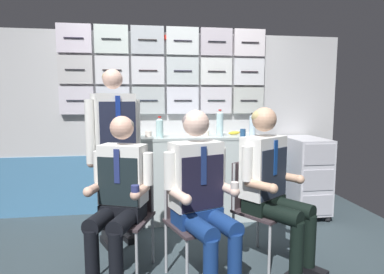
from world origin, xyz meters
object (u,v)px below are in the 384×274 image
Objects in this scene: crew_member_right at (271,179)px; paper_cup_tan at (148,134)px; crew_member_standing at (115,142)px; crew_member_left at (119,191)px; service_trolley at (304,174)px; folding_chair_left at (128,205)px; folding_chair_center at (191,209)px; folding_chair_right at (255,199)px; snack_banana at (234,133)px; water_bottle_clear at (220,123)px; crew_member_center at (201,189)px.

crew_member_right is 1.53m from paper_cup_tan.
crew_member_left is at bearing -82.16° from crew_member_standing.
crew_member_left is at bearing -178.71° from crew_member_right.
service_trolley is at bearing 51.23° from crew_member_right.
crew_member_standing reaches higher than folding_chair_left.
folding_chair_center is 0.60m from folding_chair_right.
snack_banana is (1.23, 1.21, 0.30)m from crew_member_left.
water_bottle_clear is 1.74× the size of snack_banana.
water_bottle_clear is at bearing 66.64° from folding_chair_center.
folding_chair_right is at bearing 7.87° from crew_member_left.
water_bottle_clear is (0.42, 1.26, 0.39)m from crew_member_center.
service_trolley is at bearing 40.57° from crew_member_center.
crew_member_left is 0.76× the size of crew_member_standing.
snack_banana is (0.63, 1.38, 0.26)m from crew_member_center.
water_bottle_clear is (1.03, 1.09, 0.42)m from crew_member_left.
service_trolley is at bearing -2.61° from paper_cup_tan.
paper_cup_tan is at bearing 131.75° from folding_chair_right.
water_bottle_clear is at bearing 71.36° from crew_member_center.
paper_cup_tan is at bearing -177.19° from snack_banana.
water_bottle_clear reaches higher than crew_member_left.
crew_member_center is at bearing -162.28° from crew_member_right.
snack_banana is at bearing 44.48° from crew_member_left.
folding_chair_right is 0.64× the size of crew_member_right.
snack_banana is at bearing 89.21° from crew_member_right.
paper_cup_tan is at bearing 80.20° from folding_chair_left.
crew_member_left is 7.24× the size of snack_banana.
folding_chair_center is 1.34m from water_bottle_clear.
crew_member_left is 1.22m from crew_member_right.
crew_member_left reaches higher than folding_chair_center.
snack_banana is at bearing 65.54° from crew_member_center.
folding_chair_center is 1.48m from snack_banana.
crew_member_center is at bearing -15.48° from crew_member_left.
folding_chair_left is 1.65m from snack_banana.
snack_banana is (0.02, 1.18, 0.25)m from crew_member_right.
paper_cup_tan is at bearing 175.07° from water_bottle_clear.
folding_chair_center is 0.65× the size of crew_member_center.
crew_member_standing is at bearing -120.25° from paper_cup_tan.
folding_chair_center is at bearing -119.02° from snack_banana.
service_trolley is 5.35× the size of snack_banana.
crew_member_standing reaches higher than crew_member_center.
service_trolley reaches higher than folding_chair_right.
crew_member_right reaches higher than paper_cup_tan.
snack_banana is at bearing 60.98° from folding_chair_center.
crew_member_left is 16.96× the size of paper_cup_tan.
crew_member_standing is (-2.14, -0.46, 0.48)m from service_trolley.
folding_chair_center is 4.90× the size of snack_banana.
folding_chair_center is at bearing -143.99° from service_trolley.
service_trolley is 0.71× the size of crew_member_center.
crew_member_left is at bearing -172.13° from folding_chair_right.
water_bottle_clear is (0.98, 0.94, 0.58)m from folding_chair_left.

